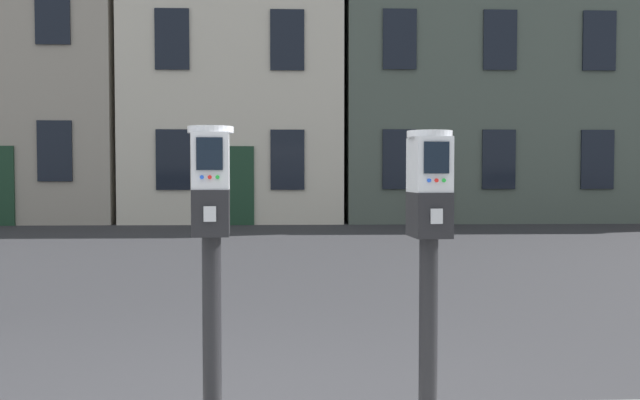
# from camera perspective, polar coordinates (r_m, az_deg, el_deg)

# --- Properties ---
(parking_meter_near_kerb) EXTENTS (0.23, 0.26, 1.45)m
(parking_meter_near_kerb) POSITION_cam_1_polar(r_m,az_deg,el_deg) (3.18, -9.32, -1.88)
(parking_meter_near_kerb) COLOR black
(parking_meter_near_kerb) RESTS_ON sidewalk_slab
(parking_meter_twin_adjacent) EXTENTS (0.23, 0.26, 1.43)m
(parking_meter_twin_adjacent) POSITION_cam_1_polar(r_m,az_deg,el_deg) (3.22, 9.34, -2.05)
(parking_meter_twin_adjacent) COLOR black
(parking_meter_twin_adjacent) RESTS_ON sidewalk_slab
(townhouse_brick_corner) EXTENTS (6.05, 6.72, 9.49)m
(townhouse_brick_corner) POSITION_cam_1_polar(r_m,az_deg,el_deg) (21.36, -6.87, 11.36)
(townhouse_brick_corner) COLOR beige
(townhouse_brick_corner) RESTS_ON ground_plane
(townhouse_grey_stucco) EXTENTS (8.11, 6.88, 12.77)m
(townhouse_grey_stucco) POSITION_cam_1_polar(r_m,az_deg,el_deg) (22.38, 12.55, 15.18)
(townhouse_grey_stucco) COLOR #4C564C
(townhouse_grey_stucco) RESTS_ON ground_plane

